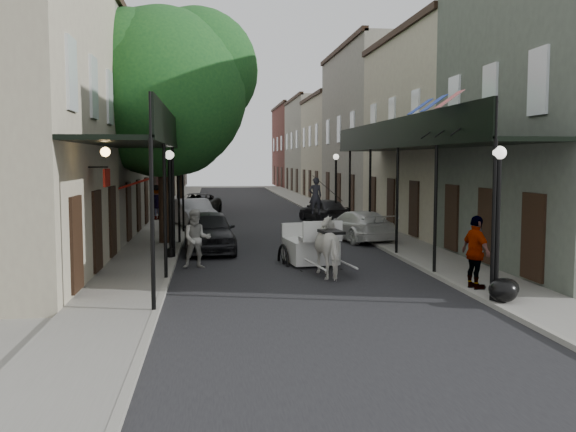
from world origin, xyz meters
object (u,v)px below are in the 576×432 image
object	(u,v)px
car_left_far	(197,204)
car_right_near	(357,226)
pedestrian_walking	(197,239)
car_right_far	(324,210)
horse	(332,247)
pedestrian_sidewalk_left	(156,202)
lamppost_left	(170,202)
lamppost_right_far	(336,187)
pedestrian_sidewalk_right	(476,252)
carriage	(307,229)
car_left_mid	(194,213)
tree_near	(172,86)
car_left_near	(209,231)
lamppost_right_near	(498,221)
tree_far	(185,122)

from	to	relation	value
car_left_far	car_right_near	distance (m)	15.39
pedestrian_walking	car_right_far	world-z (taller)	pedestrian_walking
pedestrian_walking	car_right_far	bearing A→B (deg)	60.67
horse	car_right_near	bearing A→B (deg)	-115.52
pedestrian_sidewalk_left	car_left_far	distance (m)	4.40
lamppost_left	lamppost_right_far	xyz separation A→B (m)	(8.20, 12.00, 0.00)
pedestrian_sidewalk_right	lamppost_left	bearing A→B (deg)	40.00
carriage	car_right_far	xyz separation A→B (m)	(3.05, 13.98, -0.46)
car_left_mid	car_right_near	size ratio (longest dim) A/B	0.99
lamppost_left	car_right_near	bearing A→B (deg)	30.71
carriage	car_right_near	world-z (taller)	carriage
pedestrian_sidewalk_right	carriage	bearing A→B (deg)	21.51
pedestrian_walking	car_right_near	xyz separation A→B (m)	(6.76, 6.36, -0.30)
pedestrian_sidewalk_left	car_left_far	size ratio (longest dim) A/B	0.39
horse	car_left_mid	size ratio (longest dim) A/B	0.47
lamppost_left	lamppost_right_far	bearing A→B (deg)	55.65
tree_near	car_left_near	size ratio (longest dim) A/B	2.07
car_left_far	car_left_near	bearing A→B (deg)	-74.37
car_right_far	lamppost_left	bearing A→B (deg)	44.10
pedestrian_sidewalk_right	car_right_near	size ratio (longest dim) A/B	0.43
car_left_mid	car_left_far	size ratio (longest dim) A/B	0.89
lamppost_right_far	pedestrian_sidewalk_left	xyz separation A→B (m)	(-9.90, 2.38, -0.94)
lamppost_right_far	pedestrian_sidewalk_left	distance (m)	10.23
horse	pedestrian_sidewalk_left	xyz separation A→B (m)	(-6.71, 18.10, 0.22)
pedestrian_sidewalk_right	car_left_near	size ratio (longest dim) A/B	0.42
lamppost_right_near	car_left_near	xyz separation A→B (m)	(-6.88, 9.96, -1.26)
pedestrian_walking	pedestrian_sidewalk_right	size ratio (longest dim) A/B	0.99
lamppost_left	carriage	bearing A→B (deg)	-11.91
lamppost_right_near	lamppost_left	world-z (taller)	same
pedestrian_walking	pedestrian_sidewalk_left	distance (m)	16.39
car_right_far	car_left_near	bearing A→B (deg)	44.71
lamppost_right_near	pedestrian_sidewalk_right	xyz separation A→B (m)	(0.10, 1.44, -0.96)
pedestrian_sidewalk_left	car_right_near	xyz separation A→B (m)	(9.40, -9.81, -0.45)
pedestrian_sidewalk_right	car_right_far	world-z (taller)	pedestrian_sidewalk_right
pedestrian_sidewalk_left	car_right_near	world-z (taller)	pedestrian_sidewalk_left
lamppost_right_near	pedestrian_sidewalk_left	size ratio (longest dim) A/B	1.88
carriage	car_right_far	distance (m)	14.32
tree_far	lamppost_right_near	distance (m)	27.74
tree_near	carriage	distance (m)	8.81
car_right_near	lamppost_right_far	bearing A→B (deg)	-106.62
horse	car_right_far	bearing A→B (deg)	-106.70
horse	pedestrian_sidewalk_right	world-z (taller)	pedestrian_sidewalk_right
pedestrian_sidewalk_right	lamppost_right_near	bearing A→B (deg)	164.36
tree_far	horse	distance (m)	23.03
lamppost_right_near	car_left_near	distance (m)	12.17
pedestrian_sidewalk_left	lamppost_left	bearing A→B (deg)	52.54
pedestrian_walking	car_left_near	distance (m)	3.77
carriage	pedestrian_sidewalk_left	bearing A→B (deg)	104.88
pedestrian_sidewalk_right	car_left_far	world-z (taller)	pedestrian_sidewalk_right
tree_near	carriage	xyz separation A→B (m)	(4.75, -5.16, -5.34)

